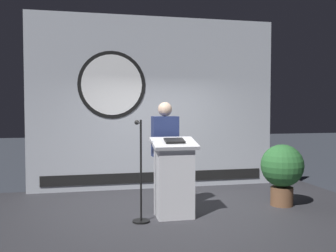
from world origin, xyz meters
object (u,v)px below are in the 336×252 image
(podium, at_px, (174,178))
(potted_plant, at_px, (282,169))
(microphone_stand, at_px, (140,186))
(speaker_person, at_px, (165,155))

(podium, bearing_deg, potted_plant, 7.99)
(microphone_stand, distance_m, potted_plant, 2.39)
(speaker_person, bearing_deg, potted_plant, -6.64)
(potted_plant, bearing_deg, podium, -172.01)
(potted_plant, bearing_deg, microphone_stand, -171.45)
(microphone_stand, bearing_deg, speaker_person, 50.48)
(podium, bearing_deg, microphone_stand, -169.37)
(podium, distance_m, microphone_stand, 0.52)
(podium, xyz_separation_m, potted_plant, (1.86, 0.26, 0.04))
(microphone_stand, xyz_separation_m, potted_plant, (2.36, 0.36, 0.10))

